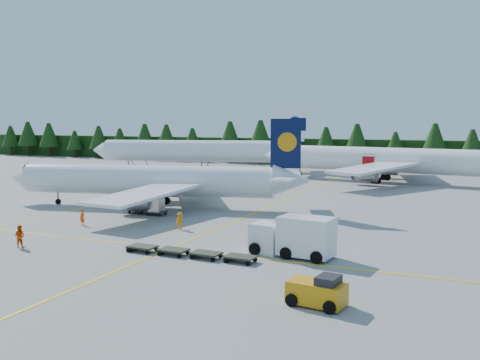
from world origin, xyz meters
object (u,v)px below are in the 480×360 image
at_px(airliner_navy, 142,181).
at_px(airliner_red, 368,160).
at_px(baggage_tug, 318,291).
at_px(service_truck, 292,236).
at_px(airstairs, 138,197).

height_order(airliner_navy, airliner_red, airliner_red).
bearing_deg(baggage_tug, airliner_navy, 146.41).
bearing_deg(baggage_tug, airliner_red, 105.58).
height_order(service_truck, baggage_tug, service_truck).
bearing_deg(airliner_red, airstairs, -111.24).
relative_size(airliner_navy, baggage_tug, 10.66).
bearing_deg(airstairs, service_truck, -33.81).
bearing_deg(airliner_red, baggage_tug, -74.25).
distance_m(airstairs, service_truck, 29.87).
distance_m(airliner_navy, airstairs, 2.78).
relative_size(airliner_navy, airstairs, 5.54).
height_order(airliner_navy, service_truck, airliner_navy).
xyz_separation_m(airstairs, baggage_tug, (29.84, -26.29, -0.10)).
relative_size(airliner_red, airstairs, 6.48).
xyz_separation_m(airstairs, service_truck, (25.06, -16.24, 0.62)).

